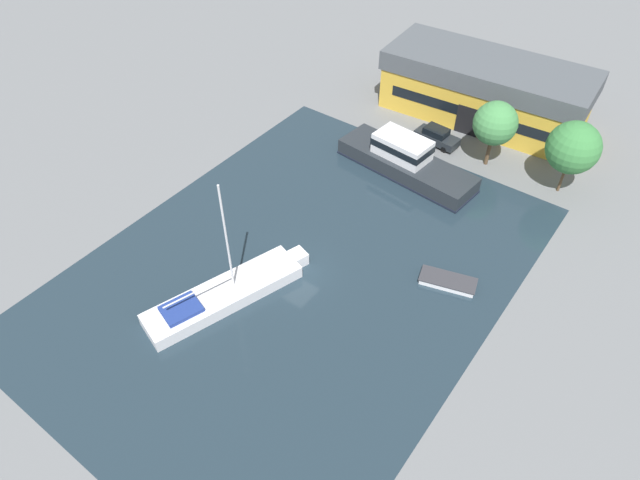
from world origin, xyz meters
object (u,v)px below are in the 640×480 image
(quay_tree_by_water, at_px, (573,148))
(motor_cruiser, at_px, (405,160))
(parked_car, at_px, (437,136))
(small_dinghy, at_px, (448,281))
(warehouse_building, at_px, (485,89))
(sailboat_moored, at_px, (225,293))
(quay_tree_near_building, at_px, (495,123))

(quay_tree_by_water, relative_size, motor_cruiser, 0.50)
(parked_car, xyz_separation_m, small_dinghy, (9.63, -16.09, -0.57))
(warehouse_building, distance_m, quay_tree_by_water, 13.33)
(sailboat_moored, xyz_separation_m, small_dinghy, (12.40, 11.09, -0.37))
(warehouse_building, distance_m, small_dinghy, 24.90)
(warehouse_building, distance_m, quay_tree_near_building, 8.56)
(quay_tree_near_building, bearing_deg, quay_tree_by_water, 0.81)
(motor_cruiser, bearing_deg, warehouse_building, -1.05)
(quay_tree_by_water, bearing_deg, quay_tree_near_building, -179.19)
(sailboat_moored, xyz_separation_m, motor_cruiser, (2.57, 21.32, 0.62))
(sailboat_moored, distance_m, motor_cruiser, 21.49)
(sailboat_moored, bearing_deg, quay_tree_near_building, 90.71)
(warehouse_building, xyz_separation_m, quay_tree_near_building, (4.11, -7.41, 1.26))
(warehouse_building, relative_size, quay_tree_near_building, 3.27)
(quay_tree_by_water, relative_size, sailboat_moored, 0.52)
(warehouse_building, relative_size, motor_cruiser, 1.53)
(warehouse_building, relative_size, sailboat_moored, 1.60)
(quay_tree_by_water, distance_m, sailboat_moored, 31.28)
(motor_cruiser, bearing_deg, small_dinghy, -130.55)
(quay_tree_by_water, bearing_deg, motor_cruiser, -155.39)
(quay_tree_near_building, height_order, sailboat_moored, sailboat_moored)
(warehouse_building, height_order, motor_cruiser, warehouse_building)
(parked_car, xyz_separation_m, sailboat_moored, (-2.78, -27.18, -0.21))
(quay_tree_by_water, height_order, motor_cruiser, quay_tree_by_water)
(quay_tree_near_building, distance_m, small_dinghy, 16.95)
(quay_tree_near_building, xyz_separation_m, quay_tree_by_water, (6.94, 0.10, 0.19))
(quay_tree_near_building, distance_m, quay_tree_by_water, 6.95)
(warehouse_building, relative_size, quay_tree_by_water, 3.05)
(parked_car, distance_m, small_dinghy, 18.75)
(sailboat_moored, bearing_deg, motor_cruiser, 100.74)
(quay_tree_near_building, height_order, parked_car, quay_tree_near_building)
(warehouse_building, xyz_separation_m, quay_tree_by_water, (11.05, -7.31, 1.45))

